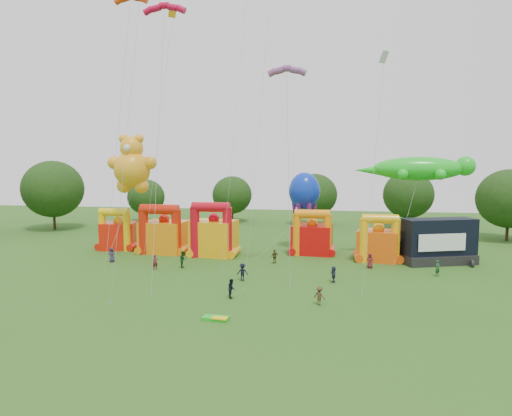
# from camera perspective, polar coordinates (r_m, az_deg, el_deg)

# --- Properties ---
(ground) EXTENTS (160.00, 160.00, 0.00)m
(ground) POSITION_cam_1_polar(r_m,az_deg,el_deg) (33.98, -8.87, -15.16)
(ground) COLOR #285A19
(ground) RESTS_ON ground
(tree_ring) EXTENTS (122.39, 124.48, 12.07)m
(tree_ring) POSITION_cam_1_polar(r_m,az_deg,el_deg) (33.17, -10.66, -4.46)
(tree_ring) COLOR #352314
(tree_ring) RESTS_ON ground
(bouncy_castle_0) EXTENTS (5.13, 4.42, 5.76)m
(bouncy_castle_0) POSITION_cam_1_polar(r_m,az_deg,el_deg) (65.20, -16.84, -3.04)
(bouncy_castle_0) COLOR red
(bouncy_castle_0) RESTS_ON ground
(bouncy_castle_1) EXTENTS (6.16, 5.17, 6.54)m
(bouncy_castle_1) POSITION_cam_1_polar(r_m,az_deg,el_deg) (61.36, -11.48, -3.21)
(bouncy_castle_1) COLOR orange
(bouncy_castle_1) RESTS_ON ground
(bouncy_castle_2) EXTENTS (5.94, 5.07, 6.99)m
(bouncy_castle_2) POSITION_cam_1_polar(r_m,az_deg,el_deg) (58.45, -5.34, -3.40)
(bouncy_castle_2) COLOR #F39F0C
(bouncy_castle_2) RESTS_ON ground
(bouncy_castle_3) EXTENTS (5.41, 4.53, 5.95)m
(bouncy_castle_3) POSITION_cam_1_polar(r_m,az_deg,el_deg) (59.70, 7.02, -3.59)
(bouncy_castle_3) COLOR red
(bouncy_castle_3) RESTS_ON ground
(bouncy_castle_4) EXTENTS (5.43, 4.71, 5.83)m
(bouncy_castle_4) POSITION_cam_1_polar(r_m,az_deg,el_deg) (57.26, 15.04, -4.21)
(bouncy_castle_4) COLOR #EA500C
(bouncy_castle_4) RESTS_ON ground
(stage_trailer) EXTENTS (9.03, 5.65, 5.38)m
(stage_trailer) POSITION_cam_1_polar(r_m,az_deg,el_deg) (58.07, 21.88, -3.93)
(stage_trailer) COLOR black
(stage_trailer) RESTS_ON ground
(teddy_bear_kite) EXTENTS (6.57, 7.73, 15.58)m
(teddy_bear_kite) POSITION_cam_1_polar(r_m,az_deg,el_deg) (60.67, -15.65, 2.94)
(teddy_bear_kite) COLOR orange
(teddy_bear_kite) RESTS_ON ground
(gecko_kite) EXTENTS (14.38, 7.28, 12.75)m
(gecko_kite) POSITION_cam_1_polar(r_m,az_deg,el_deg) (58.22, 18.90, 1.31)
(gecko_kite) COLOR green
(gecko_kite) RESTS_ON ground
(octopus_kite) EXTENTS (7.73, 9.89, 10.61)m
(octopus_kite) POSITION_cam_1_polar(r_m,az_deg,el_deg) (60.31, 4.16, -1.70)
(octopus_kite) COLOR #0C2DB7
(octopus_kite) RESTS_ON ground
(parafoil_kites) EXTENTS (22.56, 14.39, 32.11)m
(parafoil_kites) POSITION_cam_1_polar(r_m,az_deg,el_deg) (48.05, -10.73, 8.39)
(parafoil_kites) COLOR #C00931
(parafoil_kites) RESTS_ON ground
(diamond_kites) EXTENTS (25.58, 19.89, 36.39)m
(diamond_kites) POSITION_cam_1_polar(r_m,az_deg,el_deg) (46.55, -4.35, 10.00)
(diamond_kites) COLOR #EE3A0B
(diamond_kites) RESTS_ON ground
(folded_kite_bundle) EXTENTS (2.09, 1.26, 0.31)m
(folded_kite_bundle) POSITION_cam_1_polar(r_m,az_deg,el_deg) (36.12, -5.02, -13.57)
(folded_kite_bundle) COLOR green
(folded_kite_bundle) RESTS_ON ground
(spectator_0) EXTENTS (0.87, 0.57, 1.76)m
(spectator_0) POSITION_cam_1_polar(r_m,az_deg,el_deg) (57.59, -17.59, -5.59)
(spectator_0) COLOR #2D2741
(spectator_0) RESTS_ON ground
(spectator_1) EXTENTS (0.74, 0.68, 1.69)m
(spectator_1) POSITION_cam_1_polar(r_m,az_deg,el_deg) (52.38, -12.49, -6.65)
(spectator_1) COLOR maroon
(spectator_1) RESTS_ON ground
(spectator_2) EXTENTS (0.96, 1.10, 1.89)m
(spectator_2) POSITION_cam_1_polar(r_m,az_deg,el_deg) (52.83, -9.10, -6.35)
(spectator_2) COLOR #153619
(spectator_2) RESTS_ON ground
(spectator_3) EXTENTS (1.22, 0.79, 1.78)m
(spectator_3) POSITION_cam_1_polar(r_m,az_deg,el_deg) (46.67, -1.70, -8.02)
(spectator_3) COLOR black
(spectator_3) RESTS_ON ground
(spectator_4) EXTENTS (1.02, 0.93, 1.67)m
(spectator_4) POSITION_cam_1_polar(r_m,az_deg,el_deg) (54.23, 2.34, -6.07)
(spectator_4) COLOR #3D3618
(spectator_4) RESTS_ON ground
(spectator_5) EXTENTS (0.65, 1.57, 1.64)m
(spectator_5) POSITION_cam_1_polar(r_m,az_deg,el_deg) (46.73, 9.66, -8.17)
(spectator_5) COLOR #26273F
(spectator_5) RESTS_ON ground
(spectator_6) EXTENTS (0.96, 0.76, 1.71)m
(spectator_6) POSITION_cam_1_polar(r_m,az_deg,el_deg) (53.42, 14.05, -6.42)
(spectator_6) COLOR #5B1A1D
(spectator_6) RESTS_ON ground
(spectator_7) EXTENTS (0.74, 0.75, 1.75)m
(spectator_7) POSITION_cam_1_polar(r_m,az_deg,el_deg) (51.99, 21.77, -7.00)
(spectator_7) COLOR #1C4726
(spectator_7) RESTS_ON ground
(spectator_8) EXTENTS (0.80, 0.95, 1.73)m
(spectator_8) POSITION_cam_1_polar(r_m,az_deg,el_deg) (41.16, -3.06, -10.00)
(spectator_8) COLOR black
(spectator_8) RESTS_ON ground
(spectator_9) EXTENTS (1.20, 1.02, 1.61)m
(spectator_9) POSITION_cam_1_polar(r_m,az_deg,el_deg) (39.56, 7.94, -10.81)
(spectator_9) COLOR #44311B
(spectator_9) RESTS_ON ground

